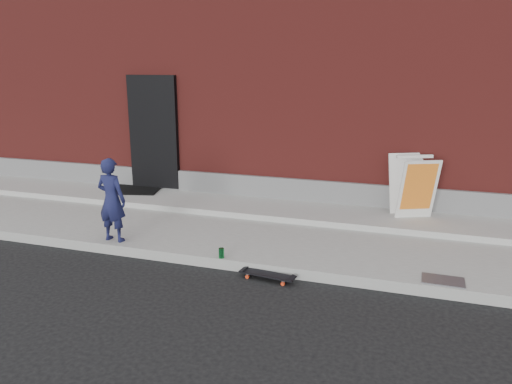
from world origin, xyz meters
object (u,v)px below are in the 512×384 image
at_px(soda_can, 221,253).
at_px(child, 112,200).
at_px(pizza_sign, 413,186).
at_px(skateboard, 267,275).

bearing_deg(soda_can, child, 175.24).
bearing_deg(child, soda_can, 178.92).
relative_size(pizza_sign, soda_can, 7.40).
height_order(child, skateboard, child).
relative_size(child, pizza_sign, 1.22).
relative_size(child, soda_can, 9.06).
distance_m(skateboard, pizza_sign, 3.27).
bearing_deg(soda_can, skateboard, -13.42).
height_order(skateboard, soda_can, soda_can).
distance_m(child, pizza_sign, 4.85).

